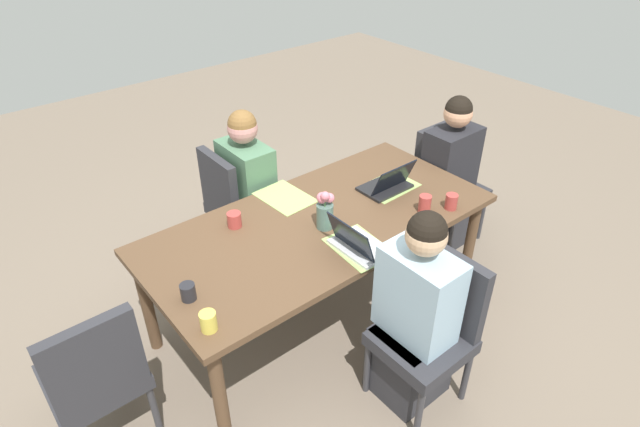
% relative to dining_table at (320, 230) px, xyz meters
% --- Properties ---
extents(ground_plane, '(10.00, 10.00, 0.00)m').
position_rel_dining_table_xyz_m(ground_plane, '(0.00, 0.00, -0.67)').
color(ground_plane, '#756656').
extents(dining_table, '(2.10, 1.00, 0.74)m').
position_rel_dining_table_xyz_m(dining_table, '(0.00, 0.00, 0.00)').
color(dining_table, brown).
rests_on(dining_table, ground_plane).
extents(chair_far_left_near, '(0.44, 0.44, 0.90)m').
position_rel_dining_table_xyz_m(chair_far_left_near, '(-0.09, 0.83, -0.17)').
color(chair_far_left_near, '#2D2D33').
rests_on(chair_far_left_near, ground_plane).
extents(person_far_left_near, '(0.36, 0.40, 1.19)m').
position_rel_dining_table_xyz_m(person_far_left_near, '(-0.02, 0.77, -0.15)').
color(person_far_left_near, '#2D2D33').
rests_on(person_far_left_near, ground_plane).
extents(chair_head_right_left_mid, '(0.44, 0.44, 0.90)m').
position_rel_dining_table_xyz_m(chair_head_right_left_mid, '(1.33, 0.11, -0.17)').
color(chair_head_right_left_mid, '#2D2D33').
rests_on(chair_head_right_left_mid, ground_plane).
extents(person_head_right_left_mid, '(0.40, 0.36, 1.19)m').
position_rel_dining_table_xyz_m(person_head_right_left_mid, '(1.27, 0.04, -0.15)').
color(person_head_right_left_mid, '#2D2D33').
rests_on(person_head_right_left_mid, ground_plane).
extents(chair_near_left_far, '(0.44, 0.44, 0.90)m').
position_rel_dining_table_xyz_m(chair_near_left_far, '(0.07, -0.84, -0.17)').
color(chair_near_left_far, '#2D2D33').
rests_on(chair_near_left_far, ground_plane).
extents(person_near_left_far, '(0.36, 0.40, 1.19)m').
position_rel_dining_table_xyz_m(person_near_left_far, '(-0.00, -0.78, -0.15)').
color(person_near_left_far, '#2D2D33').
rests_on(person_near_left_far, ground_plane).
extents(chair_head_left_right_near, '(0.44, 0.44, 0.90)m').
position_rel_dining_table_xyz_m(chair_head_left_right_near, '(-1.41, -0.04, -0.17)').
color(chair_head_left_right_near, '#2D2D33').
rests_on(chair_head_left_right_near, ground_plane).
extents(flower_vase, '(0.11, 0.10, 0.25)m').
position_rel_dining_table_xyz_m(flower_vase, '(-0.02, -0.07, 0.19)').
color(flower_vase, '#4C6B60').
rests_on(flower_vase, dining_table).
extents(placemat_far_left_near, '(0.28, 0.37, 0.00)m').
position_rel_dining_table_xyz_m(placemat_far_left_near, '(-0.01, 0.34, 0.07)').
color(placemat_far_left_near, '#9EBC66').
rests_on(placemat_far_left_near, dining_table).
extents(placemat_head_right_left_mid, '(0.37, 0.27, 0.00)m').
position_rel_dining_table_xyz_m(placemat_head_right_left_mid, '(0.60, 0.02, 0.07)').
color(placemat_head_right_left_mid, '#9EBC66').
rests_on(placemat_head_right_left_mid, dining_table).
extents(placemat_near_left_far, '(0.29, 0.38, 0.00)m').
position_rel_dining_table_xyz_m(placemat_near_left_far, '(-0.00, -0.34, 0.07)').
color(placemat_near_left_far, '#9EBC66').
rests_on(placemat_near_left_far, dining_table).
extents(laptop_head_right_left_mid, '(0.32, 0.22, 0.20)m').
position_rel_dining_table_xyz_m(laptop_head_right_left_mid, '(0.56, -0.01, 0.12)').
color(laptop_head_right_left_mid, black).
rests_on(laptop_head_right_left_mid, dining_table).
extents(laptop_near_left_far, '(0.22, 0.32, 0.21)m').
position_rel_dining_table_xyz_m(laptop_near_left_far, '(-0.03, -0.35, 0.12)').
color(laptop_near_left_far, silver).
rests_on(laptop_near_left_far, dining_table).
extents(coffee_mug_near_left, '(0.07, 0.07, 0.11)m').
position_rel_dining_table_xyz_m(coffee_mug_near_left, '(0.55, -0.32, 0.13)').
color(coffee_mug_near_left, '#AD3D38').
rests_on(coffee_mug_near_left, dining_table).
extents(coffee_mug_near_right, '(0.08, 0.08, 0.10)m').
position_rel_dining_table_xyz_m(coffee_mug_near_right, '(0.70, -0.40, 0.12)').
color(coffee_mug_near_right, '#AD3D38').
rests_on(coffee_mug_near_right, dining_table).
extents(coffee_mug_centre_left, '(0.08, 0.08, 0.09)m').
position_rel_dining_table_xyz_m(coffee_mug_centre_left, '(-0.42, 0.27, 0.12)').
color(coffee_mug_centre_left, '#AD3D38').
rests_on(coffee_mug_centre_left, dining_table).
extents(coffee_mug_centre_right, '(0.07, 0.07, 0.09)m').
position_rel_dining_table_xyz_m(coffee_mug_centre_right, '(-0.92, -0.12, 0.12)').
color(coffee_mug_centre_right, '#232328').
rests_on(coffee_mug_centre_right, dining_table).
extents(coffee_mug_far_left, '(0.08, 0.08, 0.10)m').
position_rel_dining_table_xyz_m(coffee_mug_far_left, '(-0.94, -0.36, 0.12)').
color(coffee_mug_far_left, '#DBC64C').
rests_on(coffee_mug_far_left, dining_table).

